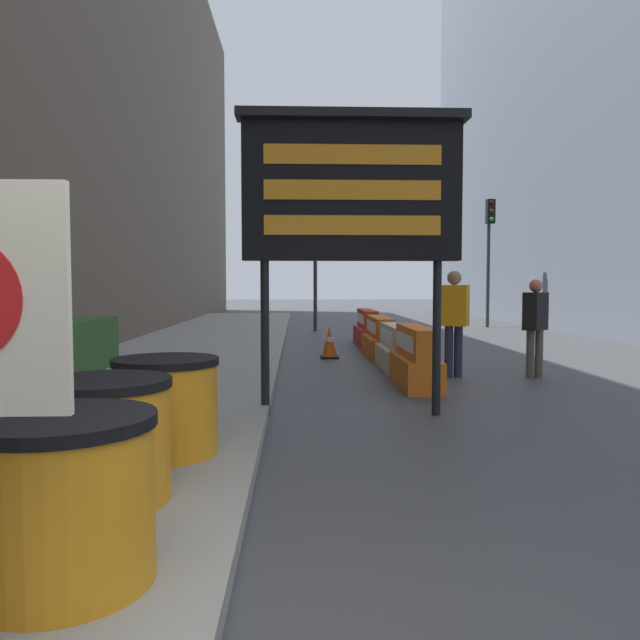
{
  "coord_description": "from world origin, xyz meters",
  "views": [
    {
      "loc": [
        0.33,
        -2.09,
        1.53
      ],
      "look_at": [
        0.67,
        7.29,
        0.99
      ],
      "focal_mm": 35.0,
      "sensor_mm": 36.0,
      "label": 1
    }
  ],
  "objects_px": {
    "barrel_drum_back": "(166,406)",
    "pedestrian_worker": "(535,320)",
    "jersey_barrier_orange_near": "(415,360)",
    "jersey_barrier_red_striped": "(367,330)",
    "traffic_light_far_side": "(490,236)",
    "jersey_barrier_cream": "(395,350)",
    "traffic_light_near_curb": "(315,232)",
    "traffic_cone_mid": "(430,357)",
    "jersey_barrier_orange_far": "(380,339)",
    "barrel_drum_middle": "(104,440)",
    "pedestrian_passerby": "(454,314)",
    "traffic_cone_near": "(329,342)",
    "barrel_drum_foreground": "(63,499)",
    "message_board": "(352,190)"
  },
  "relations": [
    {
      "from": "jersey_barrier_orange_far",
      "to": "traffic_light_far_side",
      "type": "bearing_deg",
      "value": 60.17
    },
    {
      "from": "barrel_drum_middle",
      "to": "barrel_drum_back",
      "type": "xyz_separation_m",
      "value": [
        0.16,
        1.11,
        0.0
      ]
    },
    {
      "from": "traffic_cone_near",
      "to": "traffic_light_far_side",
      "type": "xyz_separation_m",
      "value": [
        6.11,
        9.03,
        2.9
      ]
    },
    {
      "from": "jersey_barrier_red_striped",
      "to": "traffic_cone_mid",
      "type": "distance_m",
      "value": 4.92
    },
    {
      "from": "traffic_light_near_curb",
      "to": "jersey_barrier_orange_near",
      "type": "bearing_deg",
      "value": -84.07
    },
    {
      "from": "traffic_light_far_side",
      "to": "traffic_cone_near",
      "type": "bearing_deg",
      "value": -124.1
    },
    {
      "from": "barrel_drum_back",
      "to": "traffic_light_near_curb",
      "type": "relative_size",
      "value": 0.19
    },
    {
      "from": "jersey_barrier_orange_near",
      "to": "pedestrian_worker",
      "type": "bearing_deg",
      "value": 23.04
    },
    {
      "from": "traffic_cone_near",
      "to": "traffic_light_near_curb",
      "type": "bearing_deg",
      "value": 90.53
    },
    {
      "from": "traffic_cone_near",
      "to": "traffic_cone_mid",
      "type": "relative_size",
      "value": 1.19
    },
    {
      "from": "jersey_barrier_orange_near",
      "to": "jersey_barrier_cream",
      "type": "relative_size",
      "value": 0.96
    },
    {
      "from": "message_board",
      "to": "jersey_barrier_orange_near",
      "type": "distance_m",
      "value": 3.16
    },
    {
      "from": "jersey_barrier_orange_far",
      "to": "traffic_light_near_curb",
      "type": "height_order",
      "value": "traffic_light_near_curb"
    },
    {
      "from": "jersey_barrier_cream",
      "to": "traffic_cone_mid",
      "type": "xyz_separation_m",
      "value": [
        0.54,
        -0.39,
        -0.08
      ]
    },
    {
      "from": "barrel_drum_middle",
      "to": "traffic_light_far_side",
      "type": "distance_m",
      "value": 19.74
    },
    {
      "from": "traffic_cone_mid",
      "to": "pedestrian_passerby",
      "type": "height_order",
      "value": "pedestrian_passerby"
    },
    {
      "from": "jersey_barrier_red_striped",
      "to": "traffic_light_far_side",
      "type": "distance_m",
      "value": 8.55
    },
    {
      "from": "barrel_drum_back",
      "to": "pedestrian_worker",
      "type": "bearing_deg",
      "value": 44.83
    },
    {
      "from": "message_board",
      "to": "pedestrian_worker",
      "type": "height_order",
      "value": "message_board"
    },
    {
      "from": "barrel_drum_middle",
      "to": "traffic_light_near_curb",
      "type": "xyz_separation_m",
      "value": [
        1.84,
        16.29,
        2.67
      ]
    },
    {
      "from": "jersey_barrier_cream",
      "to": "traffic_light_near_curb",
      "type": "xyz_separation_m",
      "value": [
        -1.16,
        9.25,
        2.86
      ]
    },
    {
      "from": "traffic_light_near_curb",
      "to": "pedestrian_worker",
      "type": "xyz_separation_m",
      "value": [
        3.3,
        -10.23,
        -2.26
      ]
    },
    {
      "from": "traffic_cone_near",
      "to": "pedestrian_worker",
      "type": "xyz_separation_m",
      "value": [
        3.23,
        -2.75,
        0.62
      ]
    },
    {
      "from": "traffic_light_far_side",
      "to": "jersey_barrier_cream",
      "type": "bearing_deg",
      "value": -114.96
    },
    {
      "from": "jersey_barrier_orange_far",
      "to": "pedestrian_passerby",
      "type": "bearing_deg",
      "value": -74.35
    },
    {
      "from": "barrel_drum_middle",
      "to": "jersey_barrier_orange_far",
      "type": "distance_m",
      "value": 9.56
    },
    {
      "from": "pedestrian_worker",
      "to": "pedestrian_passerby",
      "type": "height_order",
      "value": "pedestrian_passerby"
    },
    {
      "from": "barrel_drum_middle",
      "to": "pedestrian_worker",
      "type": "xyz_separation_m",
      "value": [
        5.14,
        6.05,
        0.42
      ]
    },
    {
      "from": "message_board",
      "to": "pedestrian_passerby",
      "type": "relative_size",
      "value": 1.99
    },
    {
      "from": "traffic_light_near_curb",
      "to": "traffic_light_far_side",
      "type": "relative_size",
      "value": 0.99
    },
    {
      "from": "jersey_barrier_orange_far",
      "to": "jersey_barrier_red_striped",
      "type": "distance_m",
      "value": 2.46
    },
    {
      "from": "jersey_barrier_orange_near",
      "to": "traffic_light_far_side",
      "type": "bearing_deg",
      "value": 68.4
    },
    {
      "from": "pedestrian_worker",
      "to": "traffic_light_far_side",
      "type": "bearing_deg",
      "value": 33.39
    },
    {
      "from": "jersey_barrier_red_striped",
      "to": "pedestrian_worker",
      "type": "distance_m",
      "value": 5.91
    },
    {
      "from": "jersey_barrier_orange_near",
      "to": "jersey_barrier_red_striped",
      "type": "bearing_deg",
      "value": 90.0
    },
    {
      "from": "pedestrian_worker",
      "to": "pedestrian_passerby",
      "type": "xyz_separation_m",
      "value": [
        -1.32,
        0.09,
        0.08
      ]
    },
    {
      "from": "jersey_barrier_orange_far",
      "to": "traffic_cone_near",
      "type": "relative_size",
      "value": 2.88
    },
    {
      "from": "pedestrian_worker",
      "to": "traffic_cone_mid",
      "type": "bearing_deg",
      "value": 116.77
    },
    {
      "from": "traffic_cone_mid",
      "to": "jersey_barrier_orange_far",
      "type": "bearing_deg",
      "value": 102.56
    },
    {
      "from": "message_board",
      "to": "traffic_light_near_curb",
      "type": "bearing_deg",
      "value": 90.13
    },
    {
      "from": "jersey_barrier_cream",
      "to": "traffic_cone_near",
      "type": "bearing_deg",
      "value": 121.69
    },
    {
      "from": "barrel_drum_foreground",
      "to": "pedestrian_passerby",
      "type": "xyz_separation_m",
      "value": [
        3.66,
        7.25,
        0.5
      ]
    },
    {
      "from": "jersey_barrier_orange_far",
      "to": "traffic_light_far_side",
      "type": "xyz_separation_m",
      "value": [
        5.03,
        8.76,
        2.86
      ]
    },
    {
      "from": "barrel_drum_middle",
      "to": "traffic_cone_mid",
      "type": "xyz_separation_m",
      "value": [
        3.53,
        6.65,
        -0.26
      ]
    },
    {
      "from": "barrel_drum_foreground",
      "to": "traffic_light_near_curb",
      "type": "height_order",
      "value": "traffic_light_near_curb"
    },
    {
      "from": "pedestrian_worker",
      "to": "message_board",
      "type": "bearing_deg",
      "value": 178.46
    },
    {
      "from": "traffic_cone_near",
      "to": "jersey_barrier_orange_near",
      "type": "bearing_deg",
      "value": -73.44
    },
    {
      "from": "barrel_drum_back",
      "to": "message_board",
      "type": "bearing_deg",
      "value": 50.54
    },
    {
      "from": "jersey_barrier_red_striped",
      "to": "traffic_light_near_curb",
      "type": "distance_m",
      "value": 5.64
    },
    {
      "from": "jersey_barrier_cream",
      "to": "traffic_cone_near",
      "type": "height_order",
      "value": "jersey_barrier_cream"
    }
  ]
}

